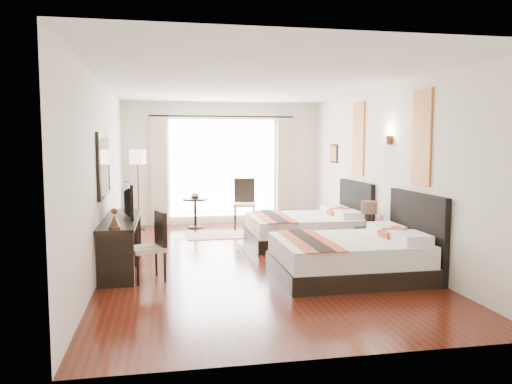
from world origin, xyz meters
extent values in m
cube|color=#39180A|center=(0.00, 0.00, -0.01)|extent=(4.50, 7.50, 0.01)
cube|color=white|center=(0.00, 0.00, 2.79)|extent=(4.50, 7.50, 0.02)
cube|color=silver|center=(2.25, 0.00, 1.40)|extent=(0.01, 7.50, 2.80)
cube|color=silver|center=(-2.25, 0.00, 1.40)|extent=(0.01, 7.50, 2.80)
cube|color=silver|center=(0.00, 3.75, 1.40)|extent=(4.50, 0.01, 2.80)
cube|color=silver|center=(0.00, -3.75, 1.40)|extent=(4.50, 0.01, 2.80)
cube|color=white|center=(0.00, 3.73, 1.30)|extent=(2.40, 0.02, 2.20)
cube|color=white|center=(0.00, 3.67, 1.30)|extent=(2.30, 0.02, 2.10)
cube|color=beige|center=(-1.45, 3.63, 1.28)|extent=(0.35, 0.14, 2.35)
cube|color=beige|center=(1.45, 3.63, 1.28)|extent=(0.35, 0.14, 2.35)
cube|color=maroon|center=(2.23, -1.25, 1.95)|extent=(0.03, 0.50, 1.35)
cube|color=maroon|center=(2.23, 1.06, 1.95)|extent=(0.03, 0.50, 1.35)
cube|color=#422717|center=(2.19, -0.24, 1.92)|extent=(0.10, 0.14, 0.14)
cube|color=black|center=(-2.22, -0.12, 1.55)|extent=(0.04, 1.25, 0.95)
cube|color=white|center=(-2.19, -0.12, 1.55)|extent=(0.01, 1.12, 0.82)
cube|color=black|center=(1.16, -1.25, 0.12)|extent=(2.00, 1.56, 0.24)
cube|color=silver|center=(1.16, -1.25, 0.39)|extent=(1.94, 1.52, 0.29)
cube|color=black|center=(2.20, -1.25, 0.59)|extent=(0.08, 1.56, 1.17)
cube|color=#A54F1A|center=(0.60, -1.25, 0.55)|extent=(0.54, 1.62, 0.02)
cube|color=black|center=(1.17, 1.06, 0.12)|extent=(1.98, 1.55, 0.24)
cube|color=silver|center=(1.17, 1.06, 0.39)|extent=(1.92, 1.51, 0.29)
cube|color=black|center=(2.20, 1.06, 0.58)|extent=(0.08, 1.55, 1.16)
cube|color=#A54F1A|center=(0.61, 1.06, 0.54)|extent=(0.53, 1.61, 0.02)
cube|color=black|center=(1.97, -0.24, 0.25)|extent=(0.42, 0.51, 0.49)
cylinder|color=black|center=(1.97, -0.10, 0.61)|extent=(0.11, 0.11, 0.22)
cylinder|color=#3B281C|center=(1.97, -0.10, 0.82)|extent=(0.27, 0.27, 0.20)
imported|color=black|center=(2.01, -0.42, 0.57)|extent=(0.15, 0.15, 0.14)
cube|color=black|center=(-1.99, -0.12, 0.38)|extent=(0.50, 2.20, 0.76)
imported|color=black|center=(-1.97, -0.03, 1.01)|extent=(0.26, 0.91, 0.52)
cube|color=beige|center=(-1.59, -0.92, 0.44)|extent=(0.55, 0.55, 0.06)
cube|color=black|center=(-1.41, -0.85, 0.70)|extent=(0.18, 0.40, 0.48)
cylinder|color=black|center=(-1.89, 3.23, 0.02)|extent=(0.26, 0.26, 0.03)
cylinder|color=#422717|center=(-1.89, 3.23, 0.76)|extent=(0.03, 0.03, 1.47)
cylinder|color=#FFE4C7|center=(-1.89, 3.23, 1.58)|extent=(0.35, 0.35, 0.31)
cylinder|color=black|center=(-0.67, 3.27, 0.33)|extent=(0.57, 0.57, 0.66)
imported|color=#4B321B|center=(-0.67, 3.26, 0.68)|extent=(0.26, 0.26, 0.05)
cube|color=beige|center=(0.43, 3.23, 0.50)|extent=(0.58, 0.58, 0.07)
cube|color=black|center=(0.46, 3.44, 0.80)|extent=(0.47, 0.13, 0.55)
cube|color=tan|center=(-0.32, 2.19, 0.01)|extent=(1.24, 0.86, 0.01)
camera|label=1|loc=(-1.36, -7.75, 1.87)|focal=35.00mm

